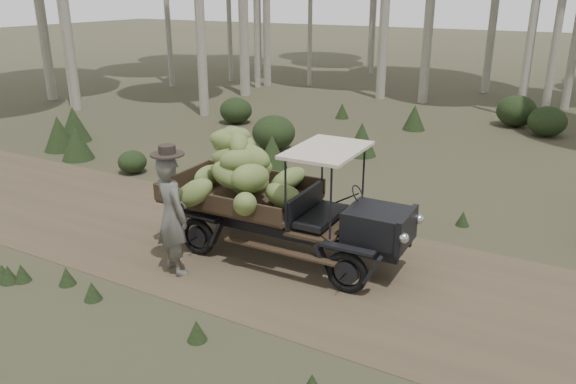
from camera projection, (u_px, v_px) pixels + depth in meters
name	position (u px, v px, depth m)	size (l,w,h in m)	color
ground	(308.00, 266.00, 9.37)	(120.00, 120.00, 0.00)	#473D2B
dirt_track	(308.00, 266.00, 9.37)	(70.00, 4.00, 0.01)	brown
banana_truck	(262.00, 181.00, 9.55)	(4.45, 2.33, 2.23)	black
farmer	(172.00, 214.00, 8.87)	(0.84, 0.70, 2.13)	#5A5852
undergrowth	(385.00, 243.00, 9.04)	(23.06, 24.09, 1.37)	#233319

